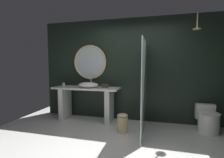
% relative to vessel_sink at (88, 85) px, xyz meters
% --- Properties ---
extents(ground_plane, '(5.76, 5.76, 0.00)m').
position_rel_vessel_sink_xyz_m(ground_plane, '(1.02, -1.52, -0.93)').
color(ground_plane, silver).
extents(back_wall_panel, '(4.80, 0.10, 2.60)m').
position_rel_vessel_sink_xyz_m(back_wall_panel, '(1.02, 0.38, 0.37)').
color(back_wall_panel, black).
rests_on(back_wall_panel, ground_plane).
extents(vanity_counter, '(1.71, 0.56, 0.86)m').
position_rel_vessel_sink_xyz_m(vanity_counter, '(-0.07, 0.03, -0.39)').
color(vanity_counter, silver).
rests_on(vanity_counter, ground_plane).
extents(vessel_sink, '(0.51, 0.42, 0.22)m').
position_rel_vessel_sink_xyz_m(vessel_sink, '(0.00, 0.00, 0.00)').
color(vessel_sink, white).
rests_on(vessel_sink, vanity_counter).
extents(tumbler_cup, '(0.07, 0.07, 0.11)m').
position_rel_vessel_sink_xyz_m(tumbler_cup, '(-0.70, -0.01, -0.02)').
color(tumbler_cup, silver).
rests_on(tumbler_cup, vanity_counter).
extents(tissue_box, '(0.17, 0.11, 0.09)m').
position_rel_vessel_sink_xyz_m(tissue_box, '(0.42, 0.08, -0.02)').
color(tissue_box, '#3D3323').
rests_on(tissue_box, vanity_counter).
extents(round_wall_mirror, '(0.92, 0.05, 0.92)m').
position_rel_vessel_sink_xyz_m(round_wall_mirror, '(-0.07, 0.29, 0.58)').
color(round_wall_mirror, '#D6B77F').
extents(shower_glass_panel, '(0.02, 1.41, 1.92)m').
position_rel_vessel_sink_xyz_m(shower_glass_panel, '(1.42, -0.38, 0.03)').
color(shower_glass_panel, silver).
rests_on(shower_glass_panel, ground_plane).
extents(rain_shower_head, '(0.16, 0.16, 0.34)m').
position_rel_vessel_sink_xyz_m(rain_shower_head, '(2.45, -0.05, 1.29)').
color(rain_shower_head, '#D6B77F').
extents(toilet, '(0.43, 0.61, 0.55)m').
position_rel_vessel_sink_xyz_m(toilet, '(2.75, -0.02, -0.67)').
color(toilet, white).
rests_on(toilet, ground_plane).
extents(waste_bin, '(0.23, 0.23, 0.40)m').
position_rel_vessel_sink_xyz_m(waste_bin, '(0.98, -0.50, -0.72)').
color(waste_bin, '#D6B77F').
rests_on(waste_bin, ground_plane).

